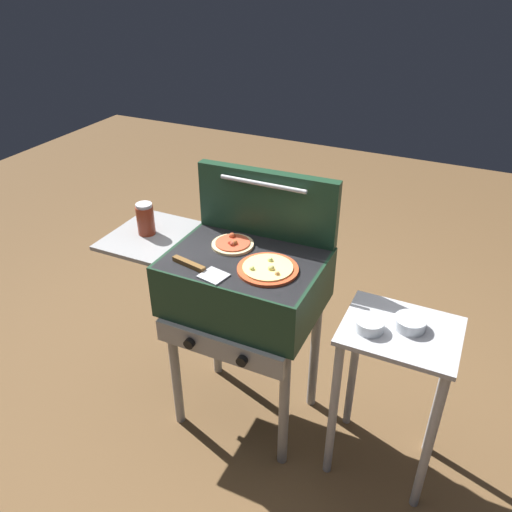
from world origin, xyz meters
The scene contains 10 objects.
ground_plane centered at (0.00, 0.00, 0.00)m, with size 8.00×8.00×0.00m, color brown.
grill centered at (-0.01, 0.00, 0.76)m, with size 0.96×0.53×0.90m.
grill_lid_open centered at (0.00, 0.21, 1.05)m, with size 0.63×0.09×0.30m.
pizza_cheese centered at (0.13, -0.05, 0.91)m, with size 0.24×0.24×0.04m.
pizza_pepperoni centered at (-0.09, 0.06, 0.91)m, with size 0.18×0.18×0.04m.
sauce_jar centered at (-0.49, 0.00, 0.97)m, with size 0.08×0.08×0.14m.
spatula centered at (-0.12, -0.16, 0.91)m, with size 0.27×0.11×0.02m.
prep_table centered at (0.66, 0.00, 0.54)m, with size 0.44×0.36×0.75m.
topping_bowl_near centered at (0.68, 0.02, 0.77)m, with size 0.12×0.12×0.04m.
topping_bowl_far centered at (0.55, -0.05, 0.77)m, with size 0.11×0.11×0.04m.
Camera 1 is at (0.81, -1.60, 1.99)m, focal length 35.82 mm.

